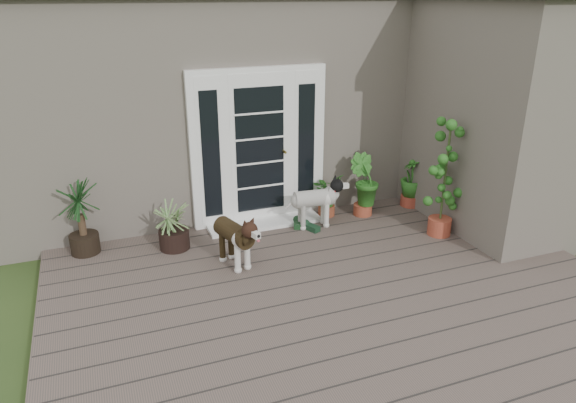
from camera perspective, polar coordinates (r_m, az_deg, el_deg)
name	(u,v)px	position (r m, az deg, el deg)	size (l,w,h in m)	color
deck	(340,297)	(5.93, 5.66, -10.20)	(6.20, 4.60, 0.12)	#6B5B4C
house_main	(232,94)	(9.17, -6.01, 11.39)	(7.40, 4.00, 3.10)	#665E54
house_wing	(501,120)	(7.80, 21.98, 8.10)	(1.60, 2.40, 3.10)	#665E54
door_unit	(259,147)	(7.27, -3.14, 5.85)	(1.90, 0.14, 2.15)	white
door_step	(265,223)	(7.45, -2.50, -2.33)	(1.60, 0.40, 0.05)	white
brindle_dog	(234,241)	(6.29, -5.81, -4.30)	(0.32, 0.75, 0.63)	#352613
white_dog	(314,206)	(7.30, 2.81, -0.48)	(0.32, 0.74, 0.61)	silver
spider_plant	(173,224)	(6.81, -12.28, -2.35)	(0.64, 0.64, 0.68)	#96AB69
yucca	(81,217)	(6.97, -21.41, -1.53)	(0.68, 0.68, 0.98)	black
herb_a	(327,198)	(7.68, 4.19, 0.41)	(0.43, 0.43, 0.55)	#195819
herb_b	(364,193)	(7.74, 8.14, 0.96)	(0.46, 0.46, 0.69)	#195017
herb_c	(412,186)	(8.22, 13.16, 1.68)	(0.41, 0.41, 0.64)	#295F1B
sapling	(445,177)	(7.16, 16.55, 2.57)	(0.48, 0.48, 1.64)	#234F16
clog_left	(310,226)	(7.29, 2.42, -2.69)	(0.15, 0.32, 0.10)	#14321E
clog_right	(298,223)	(7.40, 1.04, -2.31)	(0.15, 0.32, 0.09)	#16381A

